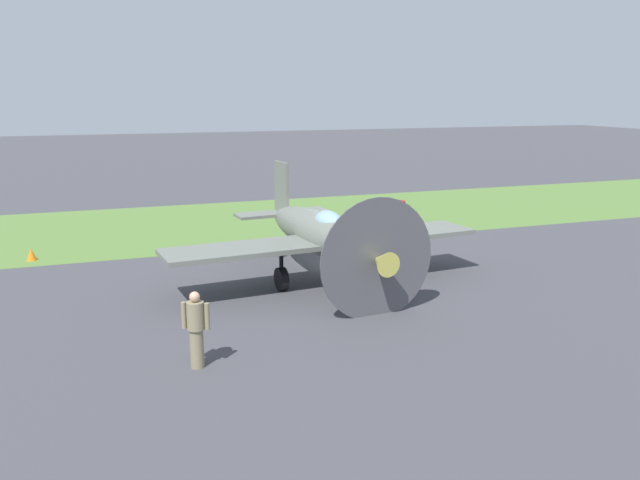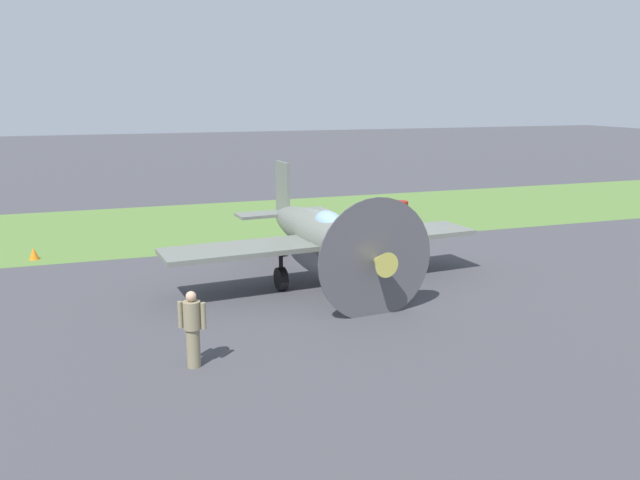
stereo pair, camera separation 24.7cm
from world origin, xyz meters
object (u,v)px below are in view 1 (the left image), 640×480
(runway_marker_cone, at_px, (31,254))
(airplane_lead, at_px, (322,235))
(ground_crew_chief, at_px, (196,328))
(fuel_drum, at_px, (399,210))

(runway_marker_cone, bearing_deg, airplane_lead, 146.16)
(airplane_lead, xyz_separation_m, ground_crew_chief, (4.83, 5.29, -0.62))
(airplane_lead, distance_m, fuel_drum, 10.98)
(fuel_drum, distance_m, runway_marker_cone, 16.07)
(airplane_lead, xyz_separation_m, fuel_drum, (-6.93, -8.45, -1.08))
(ground_crew_chief, bearing_deg, runway_marker_cone, -42.45)
(airplane_lead, relative_size, ground_crew_chief, 5.94)
(fuel_drum, xyz_separation_m, runway_marker_cone, (15.88, 2.45, -0.23))
(fuel_drum, bearing_deg, runway_marker_cone, 8.76)
(ground_crew_chief, relative_size, runway_marker_cone, 3.93)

